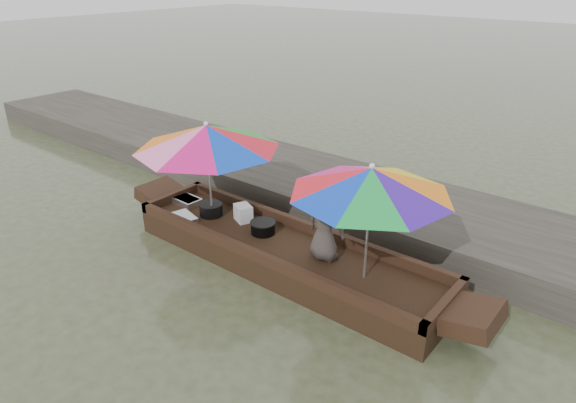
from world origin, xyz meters
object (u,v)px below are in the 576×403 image
Objects in this scene: cooking_pot at (211,209)px; supply_bag at (243,213)px; boat_hull at (284,256)px; tray_crayfish at (187,201)px; charcoal_grill at (263,228)px; tray_scallop at (183,218)px; umbrella_stern at (368,223)px; vendor at (325,222)px; umbrella_bow at (209,171)px.

supply_bag reaches higher than cooking_pot.
boat_hull is 2.18m from tray_crayfish.
supply_bag reaches higher than charcoal_grill.
umbrella_stern is (3.08, 0.36, 0.74)m from tray_scallop.
vendor is 2.13m from umbrella_bow.
tray_scallop reaches higher than boat_hull.
vendor is 0.72m from umbrella_stern.
vendor is (0.66, 0.07, 0.72)m from boat_hull.
umbrella_bow is at bearing 180.00° from umbrella_stern.
charcoal_grill is 0.16× the size of umbrella_bow.
vendor is at bearing 1.15° from cooking_pot.
tray_scallop is at bearing -128.92° from umbrella_bow.
tray_crayfish is (-0.65, 0.06, -0.05)m from cooking_pot.
charcoal_grill is 1.21m from umbrella_bow.
tray_scallop is at bearing -143.56° from supply_bag.
cooking_pot is at bearing -5.29° from tray_crayfish.
supply_bag is (1.18, 0.12, 0.09)m from tray_crayfish.
vendor is at bearing -4.80° from supply_bag.
supply_bag is 0.13× the size of umbrella_bow.
umbrella_stern is (1.80, -0.09, 0.69)m from charcoal_grill.
tray_crayfish is 1.26× the size of charcoal_grill.
charcoal_grill reaches higher than tray_crayfish.
tray_scallop is 1.26× the size of charcoal_grill.
supply_bag is at bearing 166.83° from charcoal_grill.
umbrella_bow is (-2.12, -0.07, 0.23)m from vendor.
supply_bag is (0.54, 0.18, 0.03)m from cooking_pot.
vendor is 0.55× the size of umbrella_stern.
vendor reaches higher than charcoal_grill.
charcoal_grill is at bearing 0.04° from tray_crayfish.
vendor is (2.41, 0.43, 0.51)m from tray_scallop.
boat_hull is 0.98m from vendor.
tray_crayfish is 1.00× the size of tray_scallop.
tray_scallop is 1.62× the size of supply_bag.
supply_bag is at bearing 18.69° from cooking_pot.
umbrella_stern reaches higher than boat_hull.
charcoal_grill is 0.33× the size of vendor.
vendor is (2.82, -0.02, 0.50)m from tray_crayfish.
boat_hull is 17.61× the size of supply_bag.
umbrella_bow is (0.29, 0.36, 0.74)m from tray_scallop.
charcoal_grill reaches higher than tray_scallop.
umbrella_bow is at bearing -174.78° from charcoal_grill.
umbrella_bow reaches higher than tray_scallop.
vendor is at bearing 6.41° from boat_hull.
supply_bag is 2.41m from umbrella_stern.
boat_hull is 13.39× the size of cooking_pot.
tray_crayfish is (-2.17, 0.09, 0.22)m from boat_hull.
charcoal_grill is at bearing 177.11° from umbrella_stern.
boat_hull is 10.88× the size of tray_scallop.
cooking_pot is 0.81× the size of tray_scallop.
umbrella_bow is at bearing -28.77° from cooking_pot.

